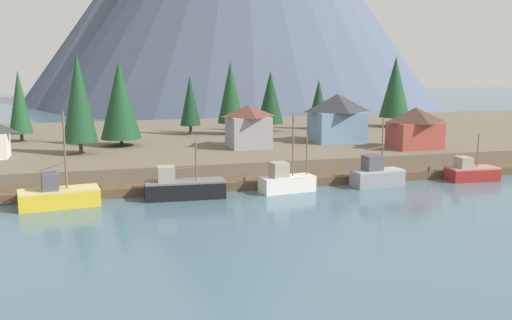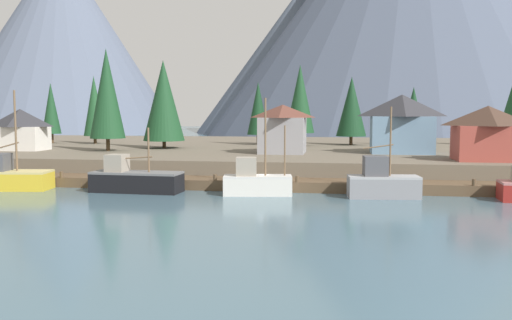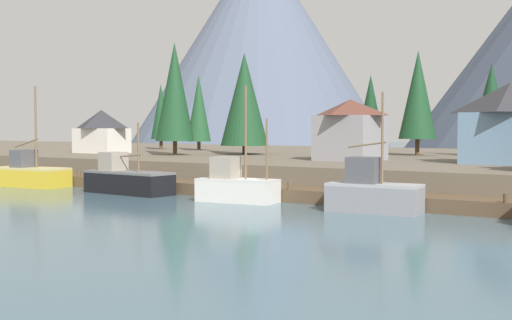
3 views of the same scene
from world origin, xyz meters
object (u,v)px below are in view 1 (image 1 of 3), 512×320
Objects in this scene: house_grey at (248,126)px; conifer_near_left at (19,102)px; conifer_back_left at (319,100)px; conifer_back_right at (395,87)px; fishing_boat_yellow at (58,196)px; house_blue at (337,117)px; fishing_boat_grey at (377,175)px; house_red at (415,127)px; conifer_far_left at (270,97)px; conifer_mid_left at (190,101)px; fishing_boat_white at (286,181)px; conifer_mid_right at (231,92)px; fishing_boat_black at (183,188)px; fishing_boat_red at (471,172)px; conifer_far_right at (78,98)px; conifer_near_right at (120,100)px.

house_grey is 35.63m from conifer_near_left.
conifer_back_right is (15.05, -0.34, 2.20)m from conifer_back_left.
house_blue reaches higher than fishing_boat_yellow.
fishing_boat_grey is 1.18× the size of house_red.
conifer_back_left is (50.05, 3.29, -0.80)m from conifer_near_left.
conifer_mid_left is at bearing -175.38° from conifer_far_left.
fishing_boat_white is 0.73× the size of conifer_mid_right.
house_grey is 0.59× the size of conifer_far_left.
conifer_back_left reaches higher than house_red.
conifer_mid_right is (33.02, 0.05, 1.02)m from conifer_near_left.
fishing_boat_black is 1.27× the size of house_red.
conifer_mid_right is at bearing 133.78° from house_red.
fishing_boat_red is 1.04× the size of house_grey.
conifer_far_right is (-41.06, -18.61, 2.25)m from conifer_back_left.
fishing_boat_grey is (36.06, 0.52, 0.16)m from fishing_boat_yellow.
fishing_boat_grey is 1.31× the size of house_grey.
house_grey is 25.97m from conifer_back_left.
house_red reaches higher than fishing_boat_black.
conifer_back_right is 1.25× the size of conifer_far_left.
house_grey is (12.22, 18.50, 4.40)m from fishing_boat_black.
house_blue is 24.90m from conifer_mid_left.
fishing_boat_grey is 1.04× the size of house_blue.
conifer_far_left reaches higher than fishing_boat_grey.
fishing_boat_white is at bearing 174.34° from fishing_boat_grey.
conifer_far_left is at bearing 63.99° from house_grey.
conifer_back_right reaches higher than fishing_boat_black.
conifer_mid_right is at bearing 71.51° from fishing_boat_black.
house_blue is 0.74× the size of conifer_far_left.
conifer_near_left is 17.11m from conifer_near_right.
conifer_back_left is at bearing 78.35° from house_blue.
conifer_near_right reaches higher than conifer_mid_right.
conifer_mid_left is (-16.59, 35.05, 6.82)m from fishing_boat_grey.
conifer_mid_left reaches higher than fishing_boat_white.
conifer_near_left is at bearing 157.66° from house_red.
conifer_near_left is (-54.56, 22.43, 3.09)m from house_red.
fishing_boat_grey is at bearing -38.09° from conifer_near_left.
conifer_mid_left is 0.93× the size of conifer_far_left.
conifer_mid_left is (-5.64, 16.64, 2.58)m from house_grey.
fishing_boat_yellow is at bearing -166.09° from house_red.
fishing_boat_red is 0.52× the size of conifer_near_right.
conifer_mid_left is (-28.16, 23.78, 2.69)m from house_red.
house_red is 26.21m from conifer_back_left.
house_red is at bearing -22.34° from conifer_near_left.
fishing_boat_grey is 0.61× the size of conifer_far_right.
house_grey is at bearing 59.35° from fishing_boat_black.
fishing_boat_yellow is 1.42× the size of house_red.
house_blue is 14.86m from house_grey.
house_blue is at bearing 73.70° from fishing_boat_grey.
fishing_boat_yellow is 35.69m from conifer_near_left.
house_grey is at bearing 0.07° from conifer_far_right.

